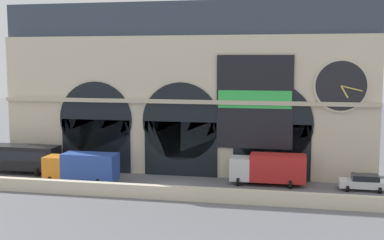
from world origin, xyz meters
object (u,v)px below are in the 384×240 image
at_px(box_truck_mideast, 269,168).
at_px(car_east, 363,182).
at_px(bus_west, 11,157).
at_px(box_truck_midwest, 82,167).

distance_m(box_truck_mideast, car_east, 9.06).
height_order(bus_west, car_east, bus_west).
distance_m(box_truck_midwest, car_east, 27.77).
distance_m(bus_west, car_east, 37.39).
height_order(box_truck_midwest, car_east, box_truck_midwest).
bearing_deg(car_east, box_truck_midwest, -174.10).
height_order(box_truck_midwest, box_truck_mideast, same).
distance_m(bus_west, box_truck_mideast, 28.37).
relative_size(bus_west, box_truck_midwest, 1.47).
xyz_separation_m(bus_west, car_east, (37.38, -0.12, -0.98)).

